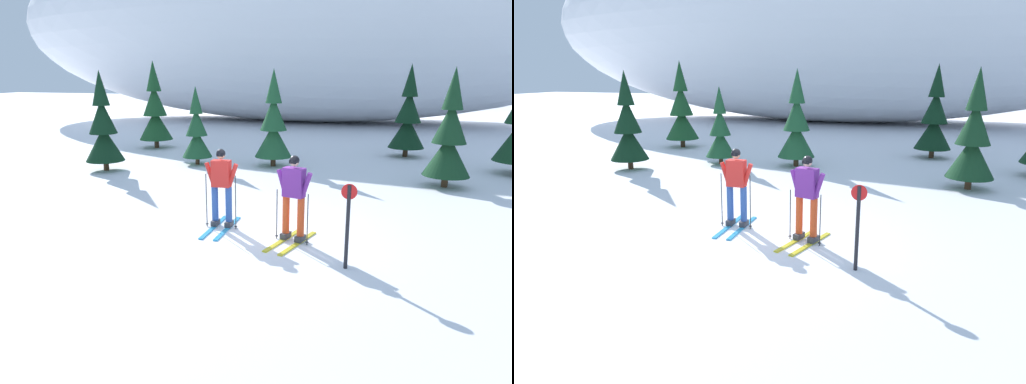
{
  "view_description": "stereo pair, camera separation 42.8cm",
  "coord_description": "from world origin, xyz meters",
  "views": [
    {
      "loc": [
        2.54,
        -9.02,
        3.46
      ],
      "look_at": [
        0.01,
        0.25,
        0.95
      ],
      "focal_mm": 32.24,
      "sensor_mm": 36.0,
      "label": 1
    },
    {
      "loc": [
        2.95,
        -8.89,
        3.46
      ],
      "look_at": [
        0.01,
        0.25,
        0.95
      ],
      "focal_mm": 32.24,
      "sensor_mm": 36.0,
      "label": 2
    }
  ],
  "objects": [
    {
      "name": "snow_ridge_background",
      "position": [
        -2.77,
        24.54,
        7.13
      ],
      "size": [
        44.47,
        17.12,
        14.26
      ],
      "primitive_type": "ellipsoid",
      "color": "white",
      "rests_on": "ground"
    },
    {
      "name": "pine_tree_center",
      "position": [
        -1.36,
        7.71,
        1.51
      ],
      "size": [
        1.39,
        1.39,
        3.61
      ],
      "color": "#47301E",
      "rests_on": "ground"
    },
    {
      "name": "pine_tree_center_right",
      "position": [
        3.56,
        11.13,
        1.59
      ],
      "size": [
        1.47,
        1.47,
        3.81
      ],
      "color": "#47301E",
      "rests_on": "ground"
    },
    {
      "name": "ground_plane",
      "position": [
        0.0,
        0.0,
        0.0
      ],
      "size": [
        120.0,
        120.0,
        0.0
      ],
      "primitive_type": "plane",
      "color": "white"
    },
    {
      "name": "pine_tree_center_left",
      "position": [
        -4.25,
        7.25,
        1.24
      ],
      "size": [
        1.15,
        1.15,
        2.97
      ],
      "color": "#47301E",
      "rests_on": "ground"
    },
    {
      "name": "pine_tree_far_left",
      "position": [
        -7.66,
        10.52,
        1.67
      ],
      "size": [
        1.54,
        1.54,
        3.99
      ],
      "color": "#47301E",
      "rests_on": "ground"
    },
    {
      "name": "trail_marker_post",
      "position": [
        2.07,
        -1.12,
        0.89
      ],
      "size": [
        0.28,
        0.07,
        1.58
      ],
      "color": "black",
      "rests_on": "ground"
    },
    {
      "name": "pine_tree_left",
      "position": [
        -7.04,
        5.35,
        1.49
      ],
      "size": [
        1.37,
        1.37,
        3.55
      ],
      "color": "#47301E",
      "rests_on": "ground"
    },
    {
      "name": "pine_tree_right",
      "position": [
        4.53,
        5.9,
        1.52
      ],
      "size": [
        1.4,
        1.4,
        3.63
      ],
      "color": "#47301E",
      "rests_on": "ground"
    },
    {
      "name": "skier_red_jacket",
      "position": [
        -0.87,
        0.47,
        0.96
      ],
      "size": [
        0.79,
        1.67,
        1.82
      ],
      "color": "#2893CC",
      "rests_on": "ground"
    },
    {
      "name": "skier_purple_jacket",
      "position": [
        0.88,
        0.01,
        0.98
      ],
      "size": [
        0.89,
        1.64,
        1.83
      ],
      "color": "gold",
      "rests_on": "ground"
    }
  ]
}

